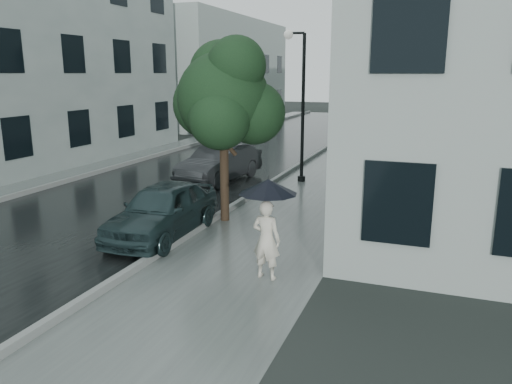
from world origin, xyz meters
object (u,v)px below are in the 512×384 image
at_px(car_far, 220,163).
at_px(lamp_post, 299,97).
at_px(street_tree, 225,97).
at_px(car_near, 163,210).
at_px(pedestrian, 266,240).

bearing_deg(car_far, lamp_post, 27.83).
bearing_deg(street_tree, car_near, -115.54).
bearing_deg(pedestrian, car_near, -19.46).
bearing_deg(car_near, pedestrian, -27.76).
xyz_separation_m(pedestrian, street_tree, (-2.31, 3.38, 2.48)).
distance_m(car_near, car_far, 6.34).
height_order(lamp_post, car_far, lamp_post).
bearing_deg(lamp_post, street_tree, -104.81).
xyz_separation_m(car_near, car_far, (-1.30, 6.21, 0.02)).
height_order(lamp_post, car_near, lamp_post).
height_order(pedestrian, lamp_post, lamp_post).
distance_m(pedestrian, street_tree, 4.79).
height_order(car_near, car_far, car_far).
bearing_deg(car_far, street_tree, -56.66).
xyz_separation_m(pedestrian, car_far, (-4.48, 7.77, -0.10)).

